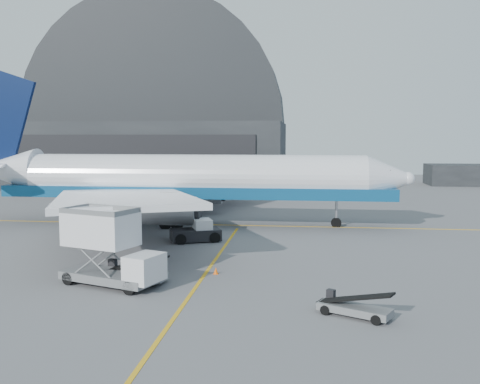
# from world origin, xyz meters

# --- Properties ---
(ground) EXTENTS (200.00, 200.00, 0.00)m
(ground) POSITION_xyz_m (0.00, 0.00, 0.00)
(ground) COLOR #565659
(ground) RESTS_ON ground
(taxi_lines) EXTENTS (80.00, 42.12, 0.02)m
(taxi_lines) POSITION_xyz_m (0.00, 12.67, 0.01)
(taxi_lines) COLOR gold
(taxi_lines) RESTS_ON ground
(hangar) EXTENTS (50.00, 28.30, 28.00)m
(hangar) POSITION_xyz_m (-22.00, 64.95, 9.54)
(hangar) COLOR black
(hangar) RESTS_ON ground
(distant_bldg_a) EXTENTS (14.00, 8.00, 4.00)m
(distant_bldg_a) POSITION_xyz_m (38.00, 72.00, 0.00)
(distant_bldg_a) COLOR black
(distant_bldg_a) RESTS_ON ground
(airliner) EXTENTS (49.78, 48.27, 17.47)m
(airliner) POSITION_xyz_m (-6.75, 20.08, 4.89)
(airliner) COLOR white
(airliner) RESTS_ON ground
(catering_truck) EXTENTS (7.24, 4.65, 4.67)m
(catering_truck) POSITION_xyz_m (-5.62, -3.84, 2.36)
(catering_truck) COLOR slate
(catering_truck) RESTS_ON ground
(pushback_tug) EXTENTS (4.99, 3.93, 2.04)m
(pushback_tug) POSITION_xyz_m (-2.87, 11.05, 0.77)
(pushback_tug) COLOR black
(pushback_tug) RESTS_ON ground
(belt_loader_a) EXTENTS (4.89, 2.32, 1.83)m
(belt_loader_a) POSITION_xyz_m (-4.36, -2.89, 0.56)
(belt_loader_a) COLOR slate
(belt_loader_a) RESTS_ON ground
(belt_loader_b) EXTENTS (4.05, 2.92, 1.56)m
(belt_loader_b) POSITION_xyz_m (9.41, -8.09, 0.48)
(belt_loader_b) COLOR slate
(belt_loader_b) RESTS_ON ground
(traffic_cone) EXTENTS (0.34, 0.34, 0.48)m
(traffic_cone) POSITION_xyz_m (0.74, -0.31, 0.23)
(traffic_cone) COLOR #F95D07
(traffic_cone) RESTS_ON ground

